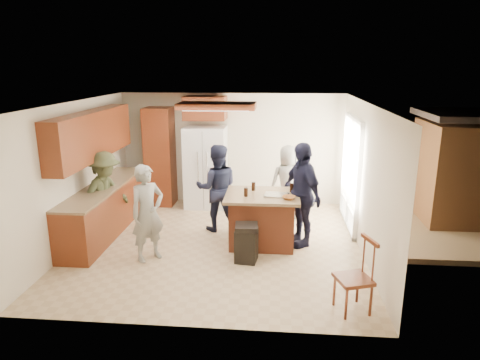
# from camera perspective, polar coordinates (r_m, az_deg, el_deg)

# --- Properties ---
(room_shell) EXTENTS (8.00, 5.20, 5.00)m
(room_shell) POSITION_cam_1_polar(r_m,az_deg,el_deg) (9.55, 25.43, 0.08)
(room_shell) COLOR tan
(room_shell) RESTS_ON ground
(person_front_left) EXTENTS (0.71, 0.71, 1.59)m
(person_front_left) POSITION_cam_1_polar(r_m,az_deg,el_deg) (7.05, -12.22, -4.35)
(person_front_left) COLOR gray
(person_front_left) RESTS_ON ground
(person_behind_left) EXTENTS (0.89, 0.63, 1.67)m
(person_behind_left) POSITION_cam_1_polar(r_m,az_deg,el_deg) (8.15, -3.08, -1.06)
(person_behind_left) COLOR #181B30
(person_behind_left) RESTS_ON ground
(person_behind_right) EXTENTS (0.85, 0.65, 1.55)m
(person_behind_right) POSITION_cam_1_polar(r_m,az_deg,el_deg) (8.81, 6.44, -0.32)
(person_behind_right) COLOR gray
(person_behind_right) RESTS_ON ground
(person_side_right) EXTENTS (1.00, 1.21, 1.84)m
(person_side_right) POSITION_cam_1_polar(r_m,az_deg,el_deg) (7.53, 8.17, -1.91)
(person_side_right) COLOR black
(person_side_right) RESTS_ON ground
(person_counter) EXTENTS (0.84, 1.15, 1.61)m
(person_counter) POSITION_cam_1_polar(r_m,az_deg,el_deg) (8.17, -17.51, -1.94)
(person_counter) COLOR #373C23
(person_counter) RESTS_ON ground
(left_cabinetry) EXTENTS (0.64, 3.00, 2.30)m
(left_cabinetry) POSITION_cam_1_polar(r_m,az_deg,el_deg) (8.38, -18.07, -0.50)
(left_cabinetry) COLOR maroon
(left_cabinetry) RESTS_ON ground
(back_wall_units) EXTENTS (1.80, 0.60, 2.45)m
(back_wall_units) POSITION_cam_1_polar(r_m,az_deg,el_deg) (9.67, -9.16, 4.66)
(back_wall_units) COLOR maroon
(back_wall_units) RESTS_ON ground
(refrigerator) EXTENTS (0.90, 0.76, 1.80)m
(refrigerator) POSITION_cam_1_polar(r_m,az_deg,el_deg) (9.53, -4.58, 1.71)
(refrigerator) COLOR white
(refrigerator) RESTS_ON ground
(kitchen_island) EXTENTS (1.28, 1.03, 0.93)m
(kitchen_island) POSITION_cam_1_polar(r_m,az_deg,el_deg) (7.59, 2.96, -5.20)
(kitchen_island) COLOR brown
(kitchen_island) RESTS_ON ground
(island_items) EXTENTS (0.90, 0.65, 0.15)m
(island_items) POSITION_cam_1_polar(r_m,az_deg,el_deg) (7.35, 4.92, -1.86)
(island_items) COLOR silver
(island_items) RESTS_ON kitchen_island
(trash_bin) EXTENTS (0.38, 0.38, 0.63)m
(trash_bin) POSITION_cam_1_polar(r_m,az_deg,el_deg) (7.00, 0.86, -8.36)
(trash_bin) COLOR black
(trash_bin) RESTS_ON ground
(spindle_chair) EXTENTS (0.53, 0.53, 0.99)m
(spindle_chair) POSITION_cam_1_polar(r_m,az_deg,el_deg) (5.82, 15.07, -12.59)
(spindle_chair) COLOR maroon
(spindle_chair) RESTS_ON ground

